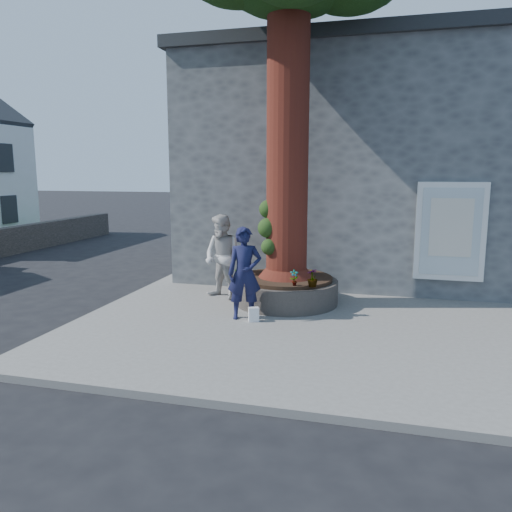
# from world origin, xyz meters

# --- Properties ---
(ground) EXTENTS (120.00, 120.00, 0.00)m
(ground) POSITION_xyz_m (0.00, 0.00, 0.00)
(ground) COLOR black
(ground) RESTS_ON ground
(pavement) EXTENTS (9.00, 8.00, 0.12)m
(pavement) POSITION_xyz_m (1.50, 1.00, 0.06)
(pavement) COLOR slate
(pavement) RESTS_ON ground
(yellow_line) EXTENTS (0.10, 30.00, 0.01)m
(yellow_line) POSITION_xyz_m (-3.05, 1.00, 0.00)
(yellow_line) COLOR yellow
(yellow_line) RESTS_ON ground
(stone_shop) EXTENTS (10.30, 8.30, 6.30)m
(stone_shop) POSITION_xyz_m (2.50, 7.20, 3.16)
(stone_shop) COLOR #4B4E50
(stone_shop) RESTS_ON ground
(planter) EXTENTS (2.30, 2.30, 0.60)m
(planter) POSITION_xyz_m (0.80, 2.00, 0.41)
(planter) COLOR black
(planter) RESTS_ON pavement
(man) EXTENTS (0.77, 0.62, 1.84)m
(man) POSITION_xyz_m (0.23, 0.61, 1.04)
(man) COLOR #141637
(man) RESTS_ON pavement
(woman) EXTENTS (1.16, 1.06, 1.94)m
(woman) POSITION_xyz_m (-0.70, 2.02, 1.09)
(woman) COLOR beige
(woman) RESTS_ON pavement
(shopping_bag) EXTENTS (0.23, 0.19, 0.28)m
(shopping_bag) POSITION_xyz_m (0.46, 0.45, 0.26)
(shopping_bag) COLOR white
(shopping_bag) RESTS_ON pavement
(plant_a) EXTENTS (0.21, 0.18, 0.33)m
(plant_a) POSITION_xyz_m (1.14, 1.15, 0.89)
(plant_a) COLOR gray
(plant_a) RESTS_ON planter
(plant_b) EXTENTS (0.33, 0.33, 0.43)m
(plant_b) POSITION_xyz_m (0.35, 2.56, 0.94)
(plant_b) COLOR gray
(plant_b) RESTS_ON planter
(plant_c) EXTENTS (0.30, 0.30, 0.37)m
(plant_c) POSITION_xyz_m (1.51, 1.15, 0.91)
(plant_c) COLOR gray
(plant_c) RESTS_ON planter
(plant_d) EXTENTS (0.29, 0.31, 0.28)m
(plant_d) POSITION_xyz_m (-0.02, 1.15, 0.86)
(plant_d) COLOR gray
(plant_d) RESTS_ON planter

